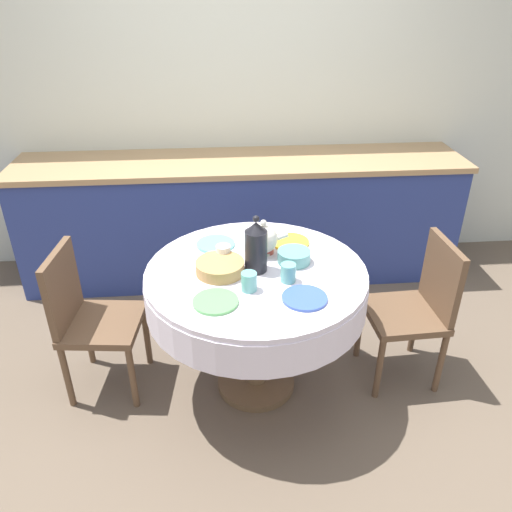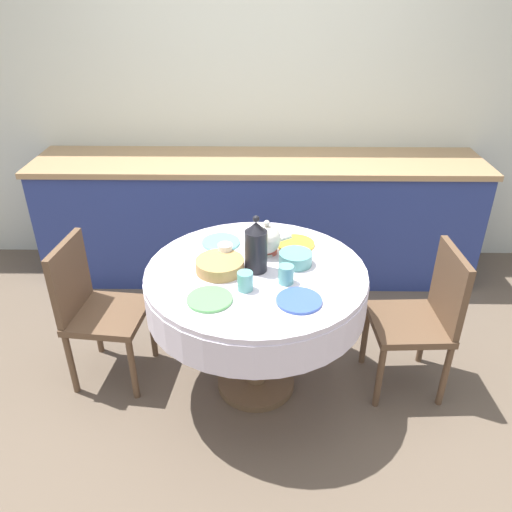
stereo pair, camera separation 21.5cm
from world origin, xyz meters
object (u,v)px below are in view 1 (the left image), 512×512
object	(u,v)px
chair_right	(88,315)
teapot	(264,239)
chair_left	(418,305)
coffee_carafe	(256,247)

from	to	relation	value
chair_right	teapot	world-z (taller)	teapot
chair_left	teapot	size ratio (longest dim) A/B	4.09
chair_left	coffee_carafe	bearing A→B (deg)	89.80
chair_right	coffee_carafe	bearing A→B (deg)	90.18
chair_left	coffee_carafe	xyz separation A→B (m)	(-0.91, -0.04, 0.43)
coffee_carafe	teapot	size ratio (longest dim) A/B	1.43
chair_left	coffee_carafe	size ratio (longest dim) A/B	2.86
chair_left	chair_right	xyz separation A→B (m)	(-1.80, 0.06, 0.00)
chair_left	chair_right	world-z (taller)	same
chair_right	teapot	xyz separation A→B (m)	(0.95, 0.07, 0.38)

